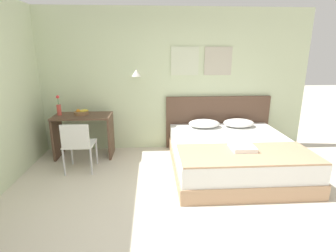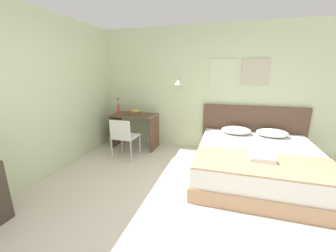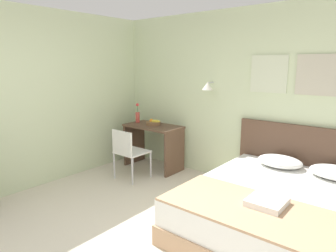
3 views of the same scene
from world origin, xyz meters
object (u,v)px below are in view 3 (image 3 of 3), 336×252
pillow_left (280,161)px  headboard (312,165)px  bed (283,214)px  desk (153,139)px  throw_blanket (263,212)px  folded_towel_near_foot (267,202)px  pillow_right (336,173)px  desk_chair (128,150)px  flower_vase (138,116)px  fruit_bowl (153,123)px

pillow_left → headboard: bearing=41.7°
bed → desk: (-2.55, 0.73, 0.28)m
bed → throw_blanket: throw_blanket is taller
throw_blanket → folded_towel_near_foot: 0.15m
pillow_right → desk_chair: size_ratio=0.70×
headboard → flower_vase: (-2.95, -0.32, 0.39)m
bed → throw_blanket: size_ratio=1.11×
folded_towel_near_foot → desk_chair: (-2.45, 0.50, -0.06)m
headboard → desk_chair: headboard is taller
throw_blanket → flower_vase: 3.28m
fruit_bowl → flower_vase: flower_vase is taller
bed → headboard: 1.11m
bed → headboard: size_ratio=1.01×
desk_chair → fruit_bowl: fruit_bowl is taller
throw_blanket → fruit_bowl: 2.93m
pillow_right → throw_blanket: size_ratio=0.31×
pillow_left → folded_towel_near_foot: 1.28m
bed → pillow_left: pillow_left is taller
headboard → throw_blanket: (0.00, -1.68, -0.00)m
desk → fruit_bowl: bearing=124.0°
bed → desk_chair: (-2.47, 0.04, 0.25)m
bed → desk: size_ratio=2.07×
flower_vase → bed: bearing=-14.3°
headboard → folded_towel_near_foot: headboard is taller
throw_blanket → headboard: bearing=90.0°
pillow_right → desk: 2.88m
headboard → fruit_bowl: (-2.57, -0.30, 0.30)m
pillow_right → bed: bearing=-113.0°
folded_towel_near_foot → headboard: bearing=89.3°
pillow_right → flower_vase: size_ratio=1.64×
pillow_right → folded_towel_near_foot: pillow_right is taller
bed → pillow_left: size_ratio=3.59×
bed → pillow_right: (0.33, 0.78, 0.32)m
headboard → fruit_bowl: 2.61m
throw_blanket → fruit_bowl: bearing=151.9°
headboard → pillow_left: 0.45m
pillow_left → desk: (-2.22, -0.04, -0.05)m
headboard → flower_vase: flower_vase is taller
headboard → desk: bearing=-172.4°
bed → folded_towel_near_foot: (-0.02, -0.46, 0.31)m
desk → flower_vase: 0.56m
flower_vase → desk_chair: bearing=-56.0°
pillow_left → desk_chair: size_ratio=0.70×
bed → pillow_right: size_ratio=3.59×
folded_towel_near_foot → pillow_right: bearing=74.2°
bed → fruit_bowl: fruit_bowl is taller
throw_blanket → desk: desk is taller
folded_towel_near_foot → flower_vase: bearing=157.5°
pillow_right → flower_vase: (-3.28, -0.02, 0.34)m
headboard → fruit_bowl: bearing=-173.3°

